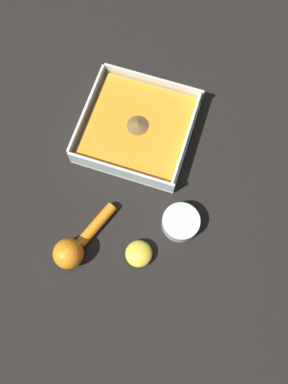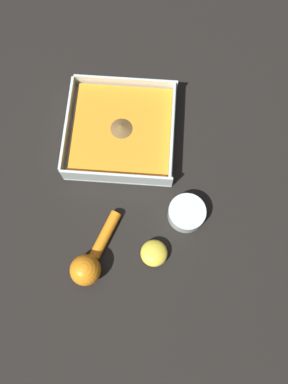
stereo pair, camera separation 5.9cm
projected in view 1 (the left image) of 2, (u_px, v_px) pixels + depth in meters
name	position (u px, v px, depth m)	size (l,w,h in m)	color
ground_plane	(132.00, 149.00, 0.89)	(4.00, 4.00, 0.00)	black
square_dish	(136.00, 128.00, 0.89)	(0.25, 0.25, 0.05)	silver
spice_bowl	(181.00, 223.00, 0.82)	(0.08, 0.08, 0.04)	silver
lemon_squeezer	(74.00, 248.00, 0.79)	(0.09, 0.17, 0.07)	orange
lemon_half	(139.00, 254.00, 0.80)	(0.06, 0.06, 0.03)	yellow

